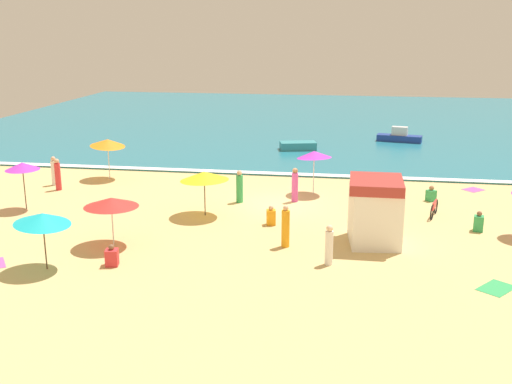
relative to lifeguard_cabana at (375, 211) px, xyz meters
The scene contains 26 objects.
ground_plane 6.80m from the lifeguard_cabana, 132.66° to the left, with size 60.00×60.00×0.00m, color #D8B775.
ocean_water 33.23m from the lifeguard_cabana, 97.81° to the left, with size 60.00×44.00×0.10m, color teal.
wave_breaker_foam 12.14m from the lifeguard_cabana, 111.95° to the left, with size 57.00×0.70×0.01m, color white.
lifeguard_cabana is the anchor object (origin of this frame).
beach_umbrella_0 8.19m from the lifeguard_cabana, 161.52° to the left, with size 3.03×3.02×2.17m.
beach_umbrella_1 10.66m from the lifeguard_cabana, 169.28° to the right, with size 2.95×2.95×2.03m.
beach_umbrella_3 7.94m from the lifeguard_cabana, 112.21° to the left, with size 2.61×2.61×2.38m.
beach_umbrella_4 16.78m from the lifeguard_cabana, behind, with size 2.24×2.24×2.34m.
beach_umbrella_5 17.37m from the lifeguard_cabana, 149.78° to the left, with size 2.78×2.77×2.44m.
beach_umbrella_6 12.87m from the lifeguard_cabana, 158.20° to the right, with size 2.40×2.37×2.24m.
parked_bicycle 5.18m from the lifeguard_cabana, 55.35° to the left, with size 0.56×1.77×0.76m.
beachgoer_0 17.74m from the lifeguard_cabana, 160.75° to the left, with size 0.43×0.43×1.74m.
beachgoer_1 4.59m from the lifeguard_cabana, 86.48° to the left, with size 0.57×0.57×0.95m.
beachgoer_2 4.90m from the lifeguard_cabana, 159.38° to the left, with size 0.46×0.46×0.91m.
beachgoer_3 18.75m from the lifeguard_cabana, 158.62° to the left, with size 0.45×0.45×1.64m.
beachgoer_5 8.30m from the lifeguard_cabana, 142.40° to the left, with size 0.42×0.42×1.66m.
beachgoer_6 10.56m from the lifeguard_cabana, 157.13° to the right, with size 0.54×0.54×0.84m.
beachgoer_7 6.81m from the lifeguard_cabana, 124.18° to the left, with size 0.45×0.45×1.75m.
beachgoer_8 7.58m from the lifeguard_cabana, 66.03° to the left, with size 0.56×0.56×0.80m.
beachgoer_9 5.16m from the lifeguard_cabana, 26.24° to the left, with size 0.46×0.46×0.91m.
beachgoer_10 3.72m from the lifeguard_cabana, 163.75° to the right, with size 0.46×0.46×1.74m.
beachgoer_11 3.25m from the lifeguard_cabana, 122.47° to the right, with size 0.32×0.32×1.56m.
beach_towel_0 11.10m from the lifeguard_cabana, 59.43° to the left, with size 1.31×1.29×0.01m.
beach_towel_2 5.83m from the lifeguard_cabana, 44.33° to the right, with size 1.52×1.59×0.01m.
small_boat_0 23.26m from the lifeguard_cabana, 83.90° to the left, with size 3.45×1.59×1.14m.
small_boat_1 19.35m from the lifeguard_cabana, 104.63° to the left, with size 2.74×1.78×0.56m.
Camera 1 is at (3.54, -29.23, 8.64)m, focal length 43.05 mm.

